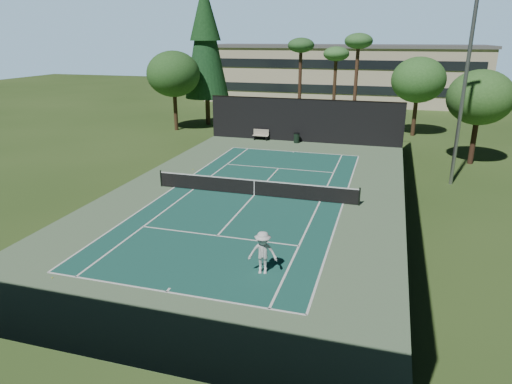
% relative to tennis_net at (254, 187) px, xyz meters
% --- Properties ---
extents(ground, '(160.00, 160.00, 0.00)m').
position_rel_tennis_net_xyz_m(ground, '(0.00, 0.00, -0.56)').
color(ground, '#304C1C').
rests_on(ground, ground).
extents(apron_slab, '(18.00, 32.00, 0.01)m').
position_rel_tennis_net_xyz_m(apron_slab, '(0.00, 0.00, -0.55)').
color(apron_slab, '#597753').
rests_on(apron_slab, ground).
extents(court_surface, '(10.97, 23.77, 0.01)m').
position_rel_tennis_net_xyz_m(court_surface, '(0.00, 0.00, -0.55)').
color(court_surface, '#195247').
rests_on(court_surface, ground).
extents(court_lines, '(11.07, 23.87, 0.01)m').
position_rel_tennis_net_xyz_m(court_lines, '(0.00, 0.00, -0.54)').
color(court_lines, white).
rests_on(court_lines, ground).
extents(tennis_net, '(12.90, 0.10, 1.10)m').
position_rel_tennis_net_xyz_m(tennis_net, '(0.00, 0.00, 0.00)').
color(tennis_net, black).
rests_on(tennis_net, ground).
extents(fence, '(18.04, 32.05, 4.03)m').
position_rel_tennis_net_xyz_m(fence, '(0.00, 0.06, 1.45)').
color(fence, black).
rests_on(fence, ground).
extents(player, '(1.31, 0.90, 1.87)m').
position_rel_tennis_net_xyz_m(player, '(3.16, -9.35, 0.38)').
color(player, silver).
rests_on(player, ground).
extents(tennis_ball_a, '(0.06, 0.06, 0.06)m').
position_rel_tennis_net_xyz_m(tennis_ball_a, '(-4.98, -12.22, -0.53)').
color(tennis_ball_a, '#C6D12F').
rests_on(tennis_ball_a, ground).
extents(tennis_ball_b, '(0.07, 0.07, 0.07)m').
position_rel_tennis_net_xyz_m(tennis_ball_b, '(-3.19, 0.77, -0.52)').
color(tennis_ball_b, '#D0F237').
rests_on(tennis_ball_b, ground).
extents(tennis_ball_c, '(0.06, 0.06, 0.06)m').
position_rel_tennis_net_xyz_m(tennis_ball_c, '(0.06, 5.15, -0.53)').
color(tennis_ball_c, '#D5EB35').
rests_on(tennis_ball_c, ground).
extents(tennis_ball_d, '(0.07, 0.07, 0.07)m').
position_rel_tennis_net_xyz_m(tennis_ball_d, '(-6.03, 4.28, -0.52)').
color(tennis_ball_d, '#C7D430').
rests_on(tennis_ball_d, ground).
extents(park_bench, '(1.50, 0.45, 1.02)m').
position_rel_tennis_net_xyz_m(park_bench, '(-4.01, 15.67, -0.01)').
color(park_bench, beige).
rests_on(park_bench, ground).
extents(trash_bin, '(0.56, 0.56, 0.95)m').
position_rel_tennis_net_xyz_m(trash_bin, '(-0.48, 15.39, -0.08)').
color(trash_bin, black).
rests_on(trash_bin, ground).
extents(pine_tree, '(4.80, 4.80, 15.00)m').
position_rel_tennis_net_xyz_m(pine_tree, '(-12.00, 22.00, 9.00)').
color(pine_tree, '#42311C').
rests_on(pine_tree, ground).
extents(palm_a, '(2.80, 2.80, 9.32)m').
position_rel_tennis_net_xyz_m(palm_a, '(-2.00, 24.00, 7.63)').
color(palm_a, '#482D1E').
rests_on(palm_a, ground).
extents(palm_b, '(2.80, 2.80, 8.42)m').
position_rel_tennis_net_xyz_m(palm_b, '(1.50, 26.00, 6.80)').
color(palm_b, '#462E1E').
rests_on(palm_b, ground).
extents(palm_c, '(2.80, 2.80, 9.77)m').
position_rel_tennis_net_xyz_m(palm_c, '(4.00, 23.00, 8.05)').
color(palm_c, '#4F3121').
rests_on(palm_c, ground).
extents(decid_tree_a, '(5.12, 5.12, 7.62)m').
position_rel_tennis_net_xyz_m(decid_tree_a, '(10.00, 22.00, 4.86)').
color(decid_tree_a, '#452E1D').
rests_on(decid_tree_a, ground).
extents(decid_tree_b, '(4.80, 4.80, 7.14)m').
position_rel_tennis_net_xyz_m(decid_tree_b, '(14.00, 12.00, 4.52)').
color(decid_tree_b, '#40271B').
rests_on(decid_tree_b, ground).
extents(decid_tree_c, '(5.44, 5.44, 8.09)m').
position_rel_tennis_net_xyz_m(decid_tree_c, '(-14.00, 18.00, 5.21)').
color(decid_tree_c, '#46301E').
rests_on(decid_tree_c, ground).
extents(campus_building, '(40.50, 12.50, 8.30)m').
position_rel_tennis_net_xyz_m(campus_building, '(0.00, 45.98, 3.65)').
color(campus_building, beige).
rests_on(campus_building, ground).
extents(light_pole, '(0.90, 0.25, 12.22)m').
position_rel_tennis_net_xyz_m(light_pole, '(12.00, 6.00, 5.90)').
color(light_pole, '#919499').
rests_on(light_pole, ground).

